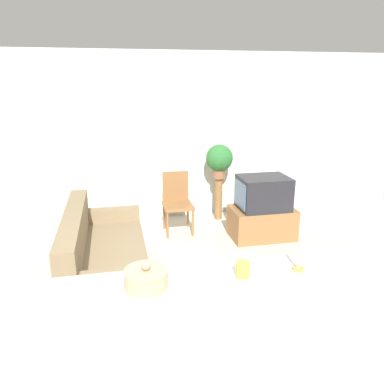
{
  "coord_description": "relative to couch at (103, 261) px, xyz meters",
  "views": [
    {
      "loc": [
        -0.59,
        -2.64,
        2.26
      ],
      "look_at": [
        0.39,
        1.94,
        0.85
      ],
      "focal_mm": 35.0,
      "sensor_mm": 36.0,
      "label": 1
    }
  ],
  "objects": [
    {
      "name": "candlestick",
      "position": [
        1.29,
        -1.97,
        0.88
      ],
      "size": [
        0.07,
        0.07,
        0.26
      ],
      "color": "#B7933D",
      "rests_on": "foreground_counter"
    },
    {
      "name": "ground_plane",
      "position": [
        0.78,
        -1.28,
        -0.31
      ],
      "size": [
        14.0,
        14.0,
        0.0
      ],
      "primitive_type": "plane",
      "color": "beige"
    },
    {
      "name": "candle_jar",
      "position": [
        0.92,
        -1.97,
        0.84
      ],
      "size": [
        0.09,
        0.09,
        0.09
      ],
      "color": "gold",
      "rests_on": "foreground_counter"
    },
    {
      "name": "potted_plant",
      "position": [
        1.86,
        1.81,
        0.72
      ],
      "size": [
        0.44,
        0.44,
        0.55
      ],
      "color": "#8E5B3D",
      "rests_on": "plant_stand"
    },
    {
      "name": "foreground_counter",
      "position": [
        0.78,
        -1.97,
        0.24
      ],
      "size": [
        2.98,
        0.44,
        1.1
      ],
      "color": "silver",
      "rests_on": "ground_plane"
    },
    {
      "name": "couch",
      "position": [
        0.0,
        0.0,
        0.0
      ],
      "size": [
        0.86,
        1.9,
        0.89
      ],
      "color": "#847051",
      "rests_on": "ground_plane"
    },
    {
      "name": "plant_stand",
      "position": [
        1.86,
        1.81,
        0.05
      ],
      "size": [
        0.12,
        0.12,
        0.71
      ],
      "color": "olive",
      "rests_on": "ground_plane"
    },
    {
      "name": "wooden_chair",
      "position": [
        1.09,
        1.44,
        0.19
      ],
      "size": [
        0.44,
        0.44,
        0.92
      ],
      "color": "olive",
      "rests_on": "ground_plane"
    },
    {
      "name": "decorative_bowl",
      "position": [
        0.33,
        -1.97,
        0.85
      ],
      "size": [
        0.26,
        0.26,
        0.17
      ],
      "color": "tan",
      "rests_on": "foreground_counter"
    },
    {
      "name": "tv_stand",
      "position": [
        2.28,
        0.93,
        -0.08
      ],
      "size": [
        0.92,
        0.57,
        0.45
      ],
      "color": "olive",
      "rests_on": "ground_plane"
    },
    {
      "name": "wall_back",
      "position": [
        0.78,
        2.15,
        1.04
      ],
      "size": [
        9.0,
        0.06,
        2.7
      ],
      "color": "silver",
      "rests_on": "ground_plane"
    },
    {
      "name": "television",
      "position": [
        2.27,
        0.93,
        0.38
      ],
      "size": [
        0.72,
        0.54,
        0.47
      ],
      "color": "#232328",
      "rests_on": "tv_stand"
    }
  ]
}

